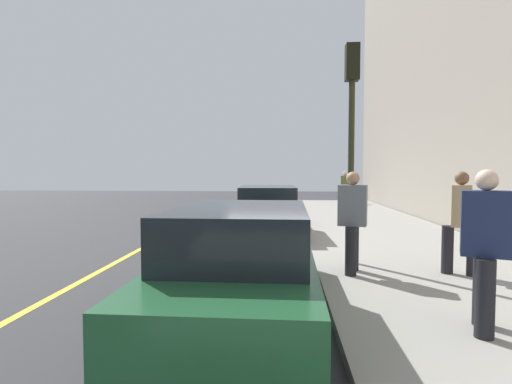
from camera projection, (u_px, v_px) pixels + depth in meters
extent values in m
plane|color=#333335|center=(270.00, 241.00, 11.30)|extent=(56.00, 56.00, 0.00)
cube|color=gray|center=(389.00, 239.00, 11.06)|extent=(28.00, 4.60, 0.15)
cube|color=gold|center=(159.00, 239.00, 11.52)|extent=(28.00, 0.14, 0.01)
cylinder|color=black|center=(204.00, 268.00, 6.78)|extent=(0.64, 0.23, 0.64)
cylinder|color=black|center=(303.00, 270.00, 6.64)|extent=(0.64, 0.23, 0.64)
cylinder|color=black|center=(138.00, 341.00, 3.86)|extent=(0.64, 0.23, 0.64)
cylinder|color=black|center=(314.00, 348.00, 3.71)|extent=(0.64, 0.23, 0.64)
cube|color=#1E512D|center=(243.00, 276.00, 5.23)|extent=(4.77, 1.87, 0.64)
cube|color=black|center=(240.00, 231.00, 4.97)|extent=(2.49, 1.64, 0.60)
cylinder|color=black|center=(243.00, 219.00, 13.62)|extent=(0.65, 0.24, 0.64)
cylinder|color=black|center=(292.00, 220.00, 13.56)|extent=(0.65, 0.24, 0.64)
cylinder|color=black|center=(236.00, 232.00, 10.70)|extent=(0.65, 0.24, 0.64)
cylinder|color=black|center=(299.00, 233.00, 10.65)|extent=(0.65, 0.24, 0.64)
cube|color=black|center=(268.00, 216.00, 12.12)|extent=(4.77, 1.98, 0.64)
cube|color=black|center=(268.00, 196.00, 11.85)|extent=(2.51, 1.69, 0.60)
cylinder|color=black|center=(345.00, 196.00, 22.78)|extent=(0.20, 0.20, 0.84)
cylinder|color=black|center=(345.00, 195.00, 23.17)|extent=(0.20, 0.20, 0.84)
cube|color=brown|center=(345.00, 182.00, 22.94)|extent=(0.34, 0.51, 0.71)
sphere|color=#D8AD8C|center=(345.00, 174.00, 22.91)|extent=(0.23, 0.23, 0.23)
cylinder|color=black|center=(447.00, 249.00, 7.08)|extent=(0.20, 0.20, 0.85)
cylinder|color=black|center=(473.00, 251.00, 6.90)|extent=(0.20, 0.20, 0.85)
cube|color=tan|center=(461.00, 206.00, 6.95)|extent=(0.57, 0.46, 0.72)
sphere|color=brown|center=(462.00, 178.00, 6.93)|extent=(0.23, 0.23, 0.23)
cylinder|color=black|center=(485.00, 299.00, 4.33)|extent=(0.20, 0.20, 0.86)
cylinder|color=black|center=(482.00, 289.00, 4.69)|extent=(0.20, 0.20, 0.86)
cube|color=#1E284C|center=(486.00, 223.00, 4.47)|extent=(0.47, 0.57, 0.73)
sphere|color=beige|center=(487.00, 180.00, 4.44)|extent=(0.24, 0.24, 0.24)
cylinder|color=black|center=(351.00, 251.00, 6.93)|extent=(0.20, 0.20, 0.84)
cylinder|color=black|center=(353.00, 247.00, 7.30)|extent=(0.20, 0.20, 0.84)
cube|color=slate|center=(353.00, 205.00, 7.07)|extent=(0.42, 0.55, 0.72)
sphere|color=tan|center=(353.00, 178.00, 7.05)|extent=(0.23, 0.23, 0.23)
cylinder|color=#2D2D19|center=(351.00, 172.00, 7.87)|extent=(0.12, 0.12, 3.56)
cube|color=black|center=(352.00, 62.00, 7.76)|extent=(0.26, 0.26, 0.70)
sphere|color=red|center=(351.00, 54.00, 7.90)|extent=(0.14, 0.14, 0.14)
sphere|color=orange|center=(351.00, 65.00, 7.91)|extent=(0.14, 0.14, 0.14)
sphere|color=green|center=(351.00, 76.00, 7.92)|extent=(0.14, 0.14, 0.14)
cube|color=#191E38|center=(346.00, 199.00, 22.44)|extent=(0.34, 0.22, 0.50)
cylinder|color=#4C4C4C|center=(346.00, 191.00, 22.42)|extent=(0.03, 0.03, 0.36)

